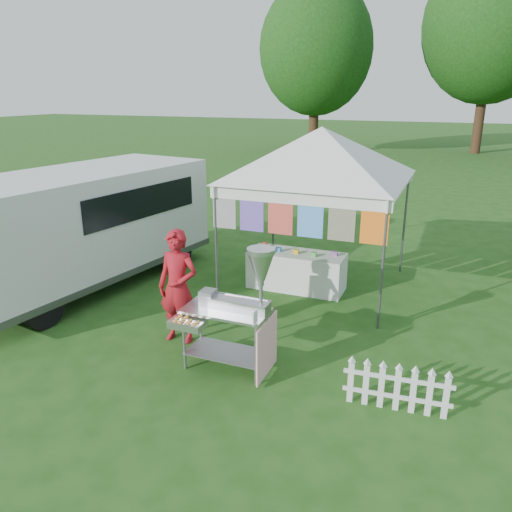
% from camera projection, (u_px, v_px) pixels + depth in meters
% --- Properties ---
extents(ground, '(120.00, 120.00, 0.00)m').
position_uv_depth(ground, '(244.00, 375.00, 6.63)').
color(ground, '#204A15').
rests_on(ground, ground).
extents(canopy_main, '(4.24, 4.24, 3.45)m').
position_uv_depth(canopy_main, '(322.00, 127.00, 8.76)').
color(canopy_main, '#59595E').
rests_on(canopy_main, ground).
extents(tree_left, '(6.40, 6.40, 9.53)m').
position_uv_depth(tree_left, '(316.00, 49.00, 28.02)').
color(tree_left, '#331F12').
rests_on(tree_left, ground).
extents(tree_mid, '(7.60, 7.60, 11.52)m').
position_uv_depth(tree_mid, '(492.00, 24.00, 27.89)').
color(tree_mid, '#331F12').
rests_on(tree_mid, ground).
extents(donut_cart, '(1.26, 0.86, 1.75)m').
position_uv_depth(donut_cart, '(239.00, 300.00, 6.42)').
color(donut_cart, gray).
rests_on(donut_cart, ground).
extents(vendor, '(0.64, 0.43, 1.72)m').
position_uv_depth(vendor, '(178.00, 287.00, 7.32)').
color(vendor, '#A3141E').
rests_on(vendor, ground).
extents(cargo_van, '(2.87, 5.53, 2.19)m').
position_uv_depth(cargo_van, '(86.00, 224.00, 9.54)').
color(cargo_van, silver).
rests_on(cargo_van, ground).
extents(picket_fence, '(1.26, 0.12, 0.56)m').
position_uv_depth(picket_fence, '(397.00, 389.00, 5.83)').
color(picket_fence, silver).
rests_on(picket_fence, ground).
extents(display_table, '(1.80, 0.70, 0.71)m').
position_uv_depth(display_table, '(296.00, 271.00, 9.45)').
color(display_table, white).
rests_on(display_table, ground).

